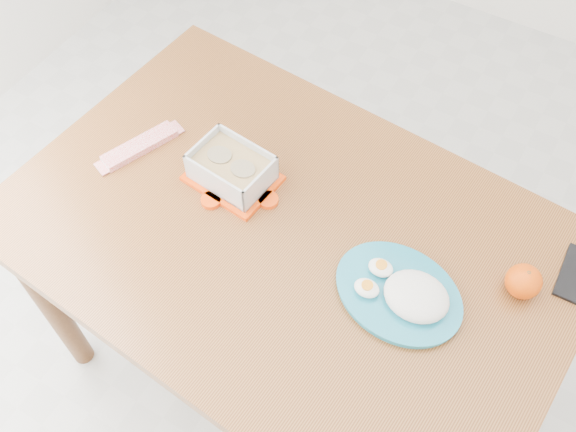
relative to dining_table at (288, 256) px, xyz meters
The scene contains 6 objects.
ground 0.69m from the dining_table, 46.53° to the left, with size 3.50×3.50×0.00m, color #B7B7B2.
dining_table is the anchor object (origin of this frame).
food_container 0.23m from the dining_table, 161.75° to the left, with size 0.20×0.16×0.08m.
orange_fruit 0.50m from the dining_table, 13.66° to the left, with size 0.07×0.07×0.07m, color #FF6805.
rice_plate 0.30m from the dining_table, ahead, with size 0.30×0.30×0.07m.
candy_bar 0.43m from the dining_table, behind, with size 0.18×0.04×0.02m, color red.
Camera 1 is at (0.22, -0.80, 1.88)m, focal length 40.00 mm.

